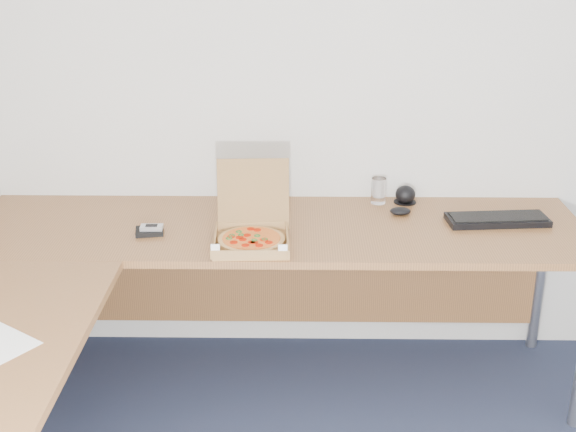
{
  "coord_description": "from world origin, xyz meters",
  "views": [
    {
      "loc": [
        -0.41,
        -1.44,
        1.89
      ],
      "look_at": [
        -0.45,
        1.28,
        0.82
      ],
      "focal_mm": 47.21,
      "sensor_mm": 36.0,
      "label": 1
    }
  ],
  "objects_px": {
    "desk": "(182,278)",
    "wallet": "(150,231)",
    "keyboard": "(497,220)",
    "drinking_glass": "(379,191)",
    "pizza_box": "(252,235)"
  },
  "relations": [
    {
      "from": "drinking_glass",
      "to": "keyboard",
      "type": "distance_m",
      "value": 0.52
    },
    {
      "from": "drinking_glass",
      "to": "wallet",
      "type": "distance_m",
      "value": 1.01
    },
    {
      "from": "drinking_glass",
      "to": "keyboard",
      "type": "height_order",
      "value": "drinking_glass"
    },
    {
      "from": "wallet",
      "to": "drinking_glass",
      "type": "bearing_deg",
      "value": 11.26
    },
    {
      "from": "desk",
      "to": "wallet",
      "type": "height_order",
      "value": "wallet"
    },
    {
      "from": "pizza_box",
      "to": "keyboard",
      "type": "xyz_separation_m",
      "value": [
        0.99,
        0.23,
        -0.02
      ]
    },
    {
      "from": "desk",
      "to": "wallet",
      "type": "distance_m",
      "value": 0.38
    },
    {
      "from": "keyboard",
      "to": "wallet",
      "type": "distance_m",
      "value": 1.41
    },
    {
      "from": "pizza_box",
      "to": "drinking_glass",
      "type": "bearing_deg",
      "value": 37.89
    },
    {
      "from": "desk",
      "to": "wallet",
      "type": "bearing_deg",
      "value": 117.18
    },
    {
      "from": "desk",
      "to": "drinking_glass",
      "type": "bearing_deg",
      "value": 42.53
    },
    {
      "from": "pizza_box",
      "to": "desk",
      "type": "bearing_deg",
      "value": -136.76
    },
    {
      "from": "pizza_box",
      "to": "keyboard",
      "type": "relative_size",
      "value": 0.81
    },
    {
      "from": "wallet",
      "to": "desk",
      "type": "bearing_deg",
      "value": -72.58
    },
    {
      "from": "desk",
      "to": "keyboard",
      "type": "height_order",
      "value": "keyboard"
    }
  ]
}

